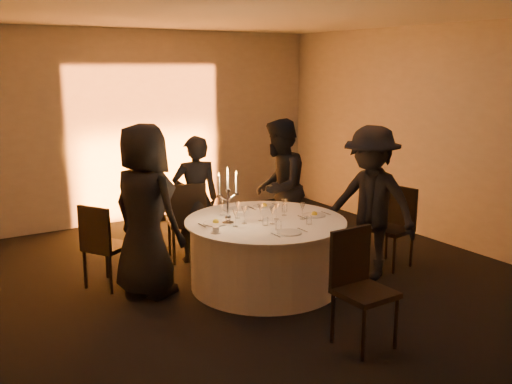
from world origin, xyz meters
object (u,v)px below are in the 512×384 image
banquet_table (265,253)px  coffee_cup (216,230)px  chair_left (102,242)px  chair_back_left (187,217)px  chair_front (359,280)px  guest_back_right (279,188)px  candelabra (228,204)px  guest_back_left (196,199)px  chair_back_right (280,206)px  guest_right (371,203)px  guest_left (145,211)px  chair_right (395,222)px

banquet_table → coffee_cup: coffee_cup is taller
chair_left → chair_back_left: (1.19, 0.33, 0.04)m
banquet_table → chair_front: bearing=-91.5°
chair_front → guest_back_right: guest_back_right is taller
coffee_cup → candelabra: (0.27, 0.22, 0.19)m
coffee_cup → candelabra: 0.39m
guest_back_left → guest_back_right: bearing=176.7°
chair_back_right → coffee_cup: bearing=-1.7°
chair_back_right → guest_right: 1.48m
banquet_table → guest_back_right: bearing=48.2°
guest_left → guest_right: size_ratio=1.05×
guest_back_left → guest_right: 2.16m
candelabra → chair_front: bearing=-76.7°
chair_front → chair_left: bearing=120.6°
chair_back_left → chair_front: (0.35, -2.80, 0.01)m
chair_back_right → candelabra: (-1.33, -0.94, 0.39)m
chair_front → candelabra: (-0.39, 1.66, 0.40)m
guest_back_left → chair_back_left: bearing=-13.1°
chair_left → guest_right: 3.07m
chair_back_left → chair_back_right: bearing=-173.5°
chair_back_right → guest_left: bearing=-23.6°
banquet_table → candelabra: 0.75m
guest_back_left → candelabra: 1.12m
guest_left → guest_back_left: (0.93, 0.68, -0.13)m
chair_back_left → candelabra: 1.21m
guest_back_right → chair_right: bearing=89.0°
guest_back_right → guest_right: guest_right is taller
chair_back_right → chair_right: chair_back_right is taller
chair_front → guest_left: bearing=118.3°
chair_back_right → guest_right: size_ratio=0.59×
chair_left → guest_back_right: size_ratio=0.54×
chair_back_right → guest_left: 2.20m
banquet_table → chair_front: chair_front is taller
banquet_table → chair_left: (-1.58, 0.89, 0.16)m
chair_left → candelabra: candelabra is taller
banquet_table → guest_right: bearing=-18.7°
chair_right → guest_back_left: size_ratio=0.61×
chair_back_right → guest_back_right: guest_back_right is taller
banquet_table → chair_back_right: 1.37m
chair_back_right → guest_left: (-2.11, -0.53, 0.34)m
guest_right → coffee_cup: size_ratio=16.25×
chair_back_left → chair_front: bearing=112.7°
chair_left → chair_back_right: bearing=-118.7°
banquet_table → guest_back_right: (0.76, 0.85, 0.51)m
chair_right → coffee_cup: size_ratio=8.95×
banquet_table → chair_back_left: size_ratio=1.75×
chair_left → chair_front: size_ratio=0.93×
chair_left → guest_right: guest_right is taller
chair_left → chair_front: (1.54, -2.47, 0.05)m
guest_right → banquet_table: bearing=-127.3°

